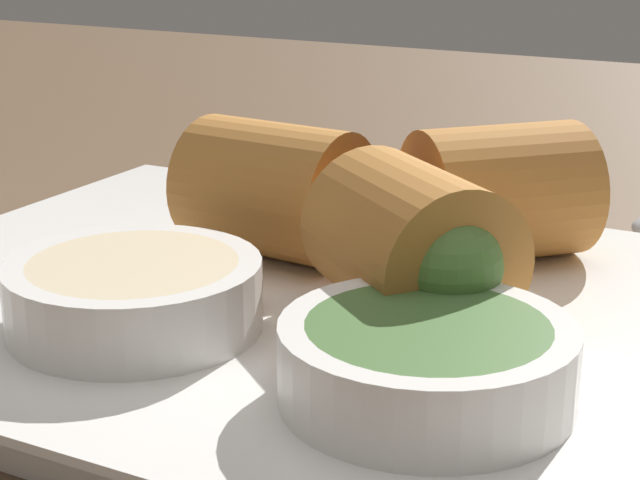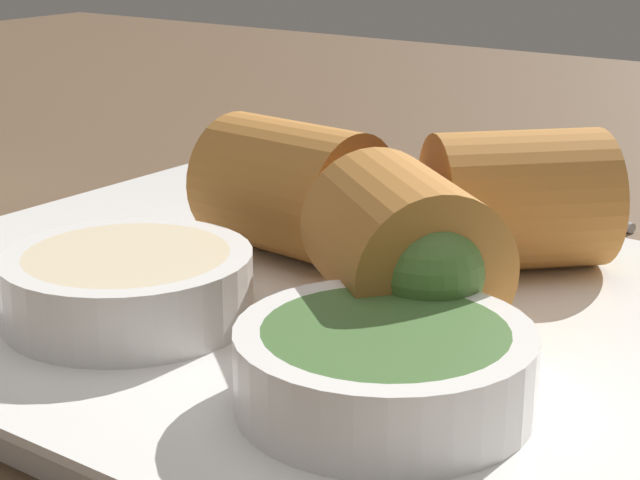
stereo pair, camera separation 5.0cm
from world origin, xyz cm
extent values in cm
cube|color=brown|center=(0.00, 0.00, 1.00)|extent=(180.00, 140.00, 2.00)
cube|color=white|center=(-3.20, 1.96, 2.60)|extent=(33.20, 24.85, 1.20)
cube|color=white|center=(-3.20, 1.96, 3.35)|extent=(34.53, 25.84, 0.30)
cylinder|color=#B77533|center=(0.60, -1.39, 6.11)|extent=(6.85, 5.74, 5.22)
sphere|color=#B23D2D|center=(-1.83, -1.19, 6.11)|extent=(3.39, 3.39, 3.39)
cylinder|color=#B77533|center=(-7.25, -5.04, 6.11)|extent=(8.23, 8.26, 5.22)
sphere|color=#56843D|center=(-8.94, -6.79, 6.11)|extent=(3.39, 3.39, 3.39)
cylinder|color=#B77533|center=(-6.77, 2.31, 6.11)|extent=(8.29, 8.10, 5.22)
sphere|color=#56843D|center=(-8.67, 3.83, 6.11)|extent=(3.39, 3.39, 3.39)
cylinder|color=white|center=(0.73, 7.34, 4.64)|extent=(8.29, 8.29, 2.28)
cylinder|color=beige|center=(0.73, 7.34, 5.58)|extent=(6.80, 6.80, 0.41)
cylinder|color=white|center=(-9.64, 7.79, 4.64)|extent=(8.29, 8.29, 2.28)
cylinder|color=#477038|center=(-9.64, 7.79, 5.58)|extent=(6.80, 6.80, 0.41)
cylinder|color=#B2B2B7|center=(-2.85, -18.35, 2.25)|extent=(9.96, 4.34, 0.50)
camera|label=1|loc=(-19.72, 33.03, 16.88)|focal=60.00mm
camera|label=2|loc=(-23.96, 30.37, 16.88)|focal=60.00mm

